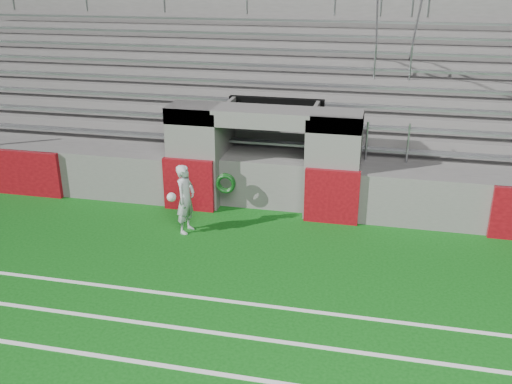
# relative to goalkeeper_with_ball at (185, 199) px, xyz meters

# --- Properties ---
(ground) EXTENTS (90.00, 90.00, 0.00)m
(ground) POSITION_rel_goalkeeper_with_ball_xyz_m (1.45, -1.70, -0.82)
(ground) COLOR #0C4D10
(ground) RESTS_ON ground
(stadium_structure) EXTENTS (26.00, 8.48, 5.42)m
(stadium_structure) POSITION_rel_goalkeeper_with_ball_xyz_m (1.45, 6.27, 0.67)
(stadium_structure) COLOR #5D5B58
(stadium_structure) RESTS_ON ground
(goalkeeper_with_ball) EXTENTS (0.58, 0.72, 1.64)m
(goalkeeper_with_ball) POSITION_rel_goalkeeper_with_ball_xyz_m (0.00, 0.00, 0.00)
(goalkeeper_with_ball) COLOR #B1B7BB
(goalkeeper_with_ball) RESTS_ON ground
(hose_coil) EXTENTS (0.50, 0.14, 0.52)m
(hose_coil) POSITION_rel_goalkeeper_with_ball_xyz_m (0.63, 1.22, -0.02)
(hose_coil) COLOR #0D4410
(hose_coil) RESTS_ON ground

